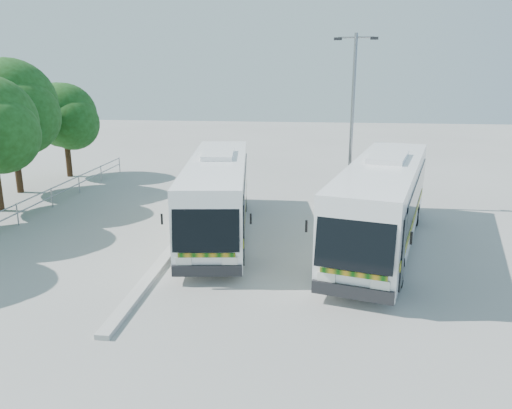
# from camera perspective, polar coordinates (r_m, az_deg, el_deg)

# --- Properties ---
(ground) EXTENTS (100.00, 100.00, 0.00)m
(ground) POSITION_cam_1_polar(r_m,az_deg,el_deg) (18.32, -3.03, -6.22)
(ground) COLOR #9E9E99
(ground) RESTS_ON ground
(kerb_divider) EXTENTS (0.40, 16.00, 0.15)m
(kerb_divider) POSITION_cam_1_polar(r_m,az_deg,el_deg) (20.60, -8.45, -3.69)
(kerb_divider) COLOR #B2B2AD
(kerb_divider) RESTS_ON ground
(railing) EXTENTS (0.06, 22.00, 1.00)m
(railing) POSITION_cam_1_polar(r_m,az_deg,el_deg) (25.19, -24.49, 0.14)
(railing) COLOR gray
(railing) RESTS_ON ground
(tree_far_d) EXTENTS (5.62, 5.30, 7.33)m
(tree_far_d) POSITION_cam_1_polar(r_m,az_deg,el_deg) (30.37, -26.18, 10.12)
(tree_far_d) COLOR #382314
(tree_far_d) RESTS_ON ground
(tree_far_e) EXTENTS (4.54, 4.28, 5.92)m
(tree_far_e) POSITION_cam_1_polar(r_m,az_deg,el_deg) (34.00, -20.97, 9.46)
(tree_far_e) COLOR #382314
(tree_far_e) RESTS_ON ground
(coach_main) EXTENTS (3.59, 11.36, 3.10)m
(coach_main) POSITION_cam_1_polar(r_m,az_deg,el_deg) (20.88, -4.41, 1.33)
(coach_main) COLOR white
(coach_main) RESTS_ON ground
(coach_adjacent) EXTENTS (5.25, 11.97, 3.27)m
(coach_adjacent) POSITION_cam_1_polar(r_m,az_deg,el_deg) (19.71, 14.22, 0.34)
(coach_adjacent) COLOR white
(coach_adjacent) RESTS_ON ground
(lamppost) EXTENTS (2.04, 0.45, 8.34)m
(lamppost) POSITION_cam_1_polar(r_m,az_deg,el_deg) (24.91, 10.94, 10.11)
(lamppost) COLOR gray
(lamppost) RESTS_ON ground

